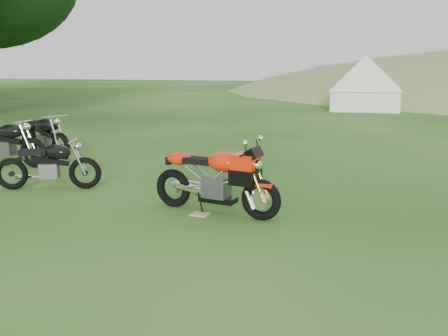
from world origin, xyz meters
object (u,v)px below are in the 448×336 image
(sport_motorcycle, at_px, (215,174))
(vintage_moto_c, at_px, (5,141))
(vintage_moto_b, at_px, (44,135))
(plywood_board, at_px, (200,214))
(vintage_moto_a, at_px, (48,164))
(tent_left, at_px, (365,82))

(sport_motorcycle, relative_size, vintage_moto_c, 0.97)
(vintage_moto_b, distance_m, vintage_moto_c, 0.97)
(plywood_board, xyz_separation_m, vintage_moto_a, (-2.81, 0.55, 0.42))
(vintage_moto_a, relative_size, vintage_moto_c, 0.88)
(sport_motorcycle, xyz_separation_m, vintage_moto_b, (-4.86, 2.74, -0.03))
(vintage_moto_b, xyz_separation_m, tent_left, (5.89, 14.59, 0.75))
(vintage_moto_a, bearing_deg, sport_motorcycle, -29.06)
(sport_motorcycle, height_order, tent_left, tent_left)
(vintage_moto_a, height_order, vintage_moto_c, vintage_moto_c)
(vintage_moto_c, bearing_deg, vintage_moto_a, -33.41)
(sport_motorcycle, distance_m, plywood_board, 0.57)
(plywood_board, height_order, vintage_moto_a, vintage_moto_a)
(vintage_moto_b, height_order, tent_left, tent_left)
(vintage_moto_a, xyz_separation_m, vintage_moto_b, (-1.89, 2.35, 0.08))
(sport_motorcycle, distance_m, vintage_moto_a, 3.00)
(plywood_board, relative_size, vintage_moto_b, 0.12)
(vintage_moto_a, relative_size, tent_left, 0.56)
(sport_motorcycle, xyz_separation_m, tent_left, (1.04, 17.33, 0.72))
(plywood_board, relative_size, tent_left, 0.08)
(vintage_moto_c, bearing_deg, tent_left, 69.13)
(sport_motorcycle, height_order, vintage_moto_a, sport_motorcycle)
(tent_left, bearing_deg, sport_motorcycle, -97.78)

